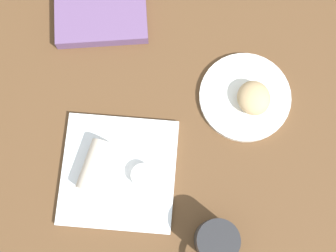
{
  "coord_description": "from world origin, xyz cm",
  "views": [
    {
      "loc": [
        -2.51,
        26.0,
        107.69
      ],
      "look_at": [
        -0.46,
        3.05,
        7.0
      ],
      "focal_mm": 49.17,
      "sensor_mm": 36.0,
      "label": 1
    }
  ],
  "objects_px": {
    "book_stack": "(101,15)",
    "coffee_mug": "(216,242)",
    "breakfast_wrap": "(96,167)",
    "sauce_cup": "(143,176)",
    "scone_pastry": "(254,98)",
    "round_plate": "(245,97)",
    "square_plate": "(119,172)"
  },
  "relations": [
    {
      "from": "book_stack",
      "to": "scone_pastry",
      "type": "bearing_deg",
      "value": 154.02
    },
    {
      "from": "scone_pastry",
      "to": "square_plate",
      "type": "height_order",
      "value": "scone_pastry"
    },
    {
      "from": "breakfast_wrap",
      "to": "book_stack",
      "type": "bearing_deg",
      "value": -71.29
    },
    {
      "from": "square_plate",
      "to": "breakfast_wrap",
      "type": "height_order",
      "value": "breakfast_wrap"
    },
    {
      "from": "book_stack",
      "to": "coffee_mug",
      "type": "distance_m",
      "value": 0.59
    },
    {
      "from": "square_plate",
      "to": "sauce_cup",
      "type": "xyz_separation_m",
      "value": [
        -0.06,
        0.01,
        0.02
      ]
    },
    {
      "from": "book_stack",
      "to": "coffee_mug",
      "type": "bearing_deg",
      "value": 121.25
    },
    {
      "from": "scone_pastry",
      "to": "sauce_cup",
      "type": "distance_m",
      "value": 0.3
    },
    {
      "from": "square_plate",
      "to": "book_stack",
      "type": "height_order",
      "value": "book_stack"
    },
    {
      "from": "round_plate",
      "to": "breakfast_wrap",
      "type": "xyz_separation_m",
      "value": [
        0.32,
        0.2,
        0.04
      ]
    },
    {
      "from": "scone_pastry",
      "to": "book_stack",
      "type": "relative_size",
      "value": 0.34
    },
    {
      "from": "breakfast_wrap",
      "to": "book_stack",
      "type": "distance_m",
      "value": 0.37
    },
    {
      "from": "round_plate",
      "to": "scone_pastry",
      "type": "bearing_deg",
      "value": 146.27
    },
    {
      "from": "coffee_mug",
      "to": "round_plate",
      "type": "bearing_deg",
      "value": -98.64
    },
    {
      "from": "scone_pastry",
      "to": "sauce_cup",
      "type": "bearing_deg",
      "value": 40.26
    },
    {
      "from": "coffee_mug",
      "to": "book_stack",
      "type": "bearing_deg",
      "value": -58.75
    },
    {
      "from": "breakfast_wrap",
      "to": "book_stack",
      "type": "xyz_separation_m",
      "value": [
        0.04,
        -0.37,
        -0.03
      ]
    },
    {
      "from": "round_plate",
      "to": "square_plate",
      "type": "relative_size",
      "value": 0.84
    },
    {
      "from": "scone_pastry",
      "to": "square_plate",
      "type": "distance_m",
      "value": 0.35
    },
    {
      "from": "round_plate",
      "to": "scone_pastry",
      "type": "relative_size",
      "value": 2.65
    },
    {
      "from": "square_plate",
      "to": "book_stack",
      "type": "distance_m",
      "value": 0.38
    },
    {
      "from": "round_plate",
      "to": "scone_pastry",
      "type": "distance_m",
      "value": 0.04
    },
    {
      "from": "sauce_cup",
      "to": "scone_pastry",
      "type": "bearing_deg",
      "value": -139.74
    },
    {
      "from": "scone_pastry",
      "to": "sauce_cup",
      "type": "height_order",
      "value": "scone_pastry"
    },
    {
      "from": "square_plate",
      "to": "breakfast_wrap",
      "type": "bearing_deg",
      "value": -5.22
    },
    {
      "from": "sauce_cup",
      "to": "book_stack",
      "type": "xyz_separation_m",
      "value": [
        0.14,
        -0.38,
        -0.01
      ]
    },
    {
      "from": "sauce_cup",
      "to": "coffee_mug",
      "type": "relative_size",
      "value": 0.36
    },
    {
      "from": "round_plate",
      "to": "sauce_cup",
      "type": "xyz_separation_m",
      "value": [
        0.22,
        0.21,
        0.02
      ]
    },
    {
      "from": "round_plate",
      "to": "square_plate",
      "type": "distance_m",
      "value": 0.34
    },
    {
      "from": "scone_pastry",
      "to": "breakfast_wrap",
      "type": "xyz_separation_m",
      "value": [
        0.33,
        0.19,
        0.01
      ]
    },
    {
      "from": "square_plate",
      "to": "sauce_cup",
      "type": "distance_m",
      "value": 0.06
    },
    {
      "from": "sauce_cup",
      "to": "book_stack",
      "type": "height_order",
      "value": "sauce_cup"
    }
  ]
}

